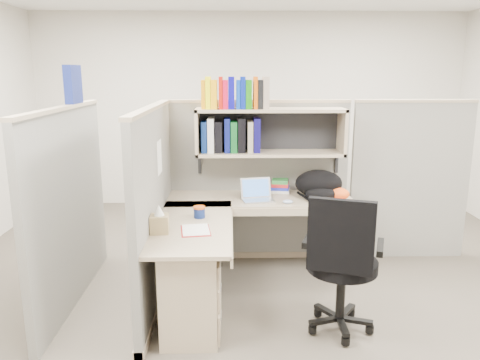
{
  "coord_description": "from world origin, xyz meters",
  "views": [
    {
      "loc": [
        -0.27,
        -3.7,
        1.9
      ],
      "look_at": [
        -0.19,
        0.25,
        0.98
      ],
      "focal_mm": 35.0,
      "sensor_mm": 36.0,
      "label": 1
    }
  ],
  "objects_px": {
    "laptop": "(258,190)",
    "backpack": "(320,185)",
    "desk": "(214,263)",
    "snack_canister": "(199,212)",
    "task_chair": "(341,285)"
  },
  "relations": [
    {
      "from": "laptop",
      "to": "backpack",
      "type": "bearing_deg",
      "value": -3.82
    },
    {
      "from": "desk",
      "to": "snack_canister",
      "type": "relative_size",
      "value": 18.01
    },
    {
      "from": "snack_canister",
      "to": "desk",
      "type": "bearing_deg",
      "value": -63.73
    },
    {
      "from": "backpack",
      "to": "task_chair",
      "type": "distance_m",
      "value": 1.21
    },
    {
      "from": "laptop",
      "to": "backpack",
      "type": "distance_m",
      "value": 0.59
    },
    {
      "from": "backpack",
      "to": "task_chair",
      "type": "bearing_deg",
      "value": -87.84
    },
    {
      "from": "task_chair",
      "to": "backpack",
      "type": "bearing_deg",
      "value": 88.02
    },
    {
      "from": "laptop",
      "to": "snack_canister",
      "type": "height_order",
      "value": "laptop"
    },
    {
      "from": "task_chair",
      "to": "desk",
      "type": "bearing_deg",
      "value": 162.36
    },
    {
      "from": "laptop",
      "to": "snack_canister",
      "type": "distance_m",
      "value": 0.71
    },
    {
      "from": "laptop",
      "to": "task_chair",
      "type": "distance_m",
      "value": 1.26
    },
    {
      "from": "backpack",
      "to": "task_chair",
      "type": "relative_size",
      "value": 0.41
    },
    {
      "from": "laptop",
      "to": "task_chair",
      "type": "height_order",
      "value": "task_chair"
    },
    {
      "from": "backpack",
      "to": "task_chair",
      "type": "xyz_separation_m",
      "value": [
        -0.04,
        -1.11,
        -0.48
      ]
    },
    {
      "from": "desk",
      "to": "laptop",
      "type": "height_order",
      "value": "laptop"
    }
  ]
}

